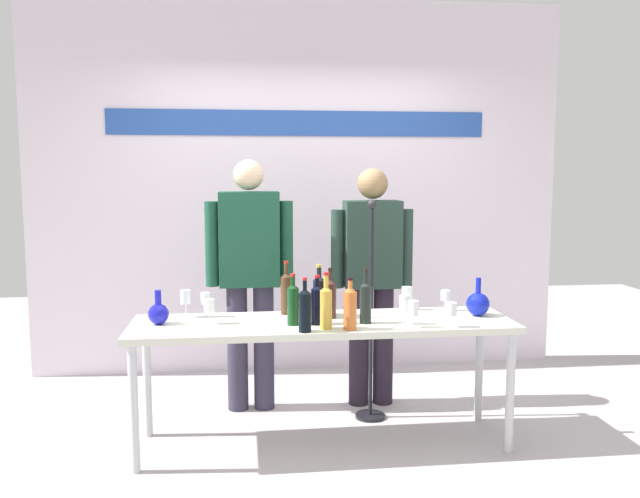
{
  "coord_description": "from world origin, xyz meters",
  "views": [
    {
      "loc": [
        -0.46,
        -3.72,
        1.64
      ],
      "look_at": [
        0.0,
        0.15,
        1.17
      ],
      "focal_mm": 36.38,
      "sensor_mm": 36.0,
      "label": 1
    }
  ],
  "objects": [
    {
      "name": "wine_bottle_1",
      "position": [
        -0.13,
        -0.25,
        0.89
      ],
      "size": [
        0.07,
        0.07,
        0.3
      ],
      "color": "black",
      "rests_on": "display_table"
    },
    {
      "name": "wine_bottle_8",
      "position": [
        0.12,
        -0.23,
        0.89
      ],
      "size": [
        0.07,
        0.07,
        0.3
      ],
      "color": "orange",
      "rests_on": "display_table"
    },
    {
      "name": "ground_plane",
      "position": [
        0.0,
        0.0,
        0.0
      ],
      "size": [
        10.0,
        10.0,
        0.0
      ],
      "primitive_type": "plane",
      "color": "#B3ABAF"
    },
    {
      "name": "presenter_right",
      "position": [
        0.42,
        0.65,
        0.94
      ],
      "size": [
        0.57,
        0.22,
        1.66
      ],
      "color": "#251B2A",
      "rests_on": "ground"
    },
    {
      "name": "wine_glass_right_0",
      "position": [
        0.7,
        -0.24,
        0.86
      ],
      "size": [
        0.06,
        0.06,
        0.14
      ],
      "color": "white",
      "rests_on": "display_table"
    },
    {
      "name": "wine_glass_right_2",
      "position": [
        0.81,
        0.19,
        0.85
      ],
      "size": [
        0.06,
        0.06,
        0.13
      ],
      "color": "white",
      "rests_on": "display_table"
    },
    {
      "name": "wine_bottle_4",
      "position": [
        0.24,
        -0.08,
        0.89
      ],
      "size": [
        0.07,
        0.07,
        0.32
      ],
      "color": "black",
      "rests_on": "display_table"
    },
    {
      "name": "wine_glass_left_0",
      "position": [
        -0.81,
        0.2,
        0.88
      ],
      "size": [
        0.06,
        0.06,
        0.17
      ],
      "color": "white",
      "rests_on": "display_table"
    },
    {
      "name": "display_table",
      "position": [
        0.0,
        0.0,
        0.69
      ],
      "size": [
        2.25,
        0.6,
        0.76
      ],
      "color": "silver",
      "rests_on": "ground"
    },
    {
      "name": "wine_bottle_0",
      "position": [
        -0.01,
        0.15,
        0.89
      ],
      "size": [
        0.07,
        0.07,
        0.32
      ],
      "color": "black",
      "rests_on": "display_table"
    },
    {
      "name": "wine_bottle_3",
      "position": [
        0.05,
        0.08,
        0.89
      ],
      "size": [
        0.07,
        0.07,
        0.3
      ],
      "color": "#42241C",
      "rests_on": "display_table"
    },
    {
      "name": "wine_bottle_7",
      "position": [
        -0.04,
        -0.07,
        0.88
      ],
      "size": [
        0.07,
        0.07,
        0.29
      ],
      "color": "black",
      "rests_on": "display_table"
    },
    {
      "name": "wine_glass_right_4",
      "position": [
        0.46,
        -0.14,
        0.88
      ],
      "size": [
        0.06,
        0.06,
        0.17
      ],
      "color": "white",
      "rests_on": "display_table"
    },
    {
      "name": "microphone_stand",
      "position": [
        0.37,
        0.39,
        0.48
      ],
      "size": [
        0.2,
        0.2,
        1.46
      ],
      "color": "black",
      "rests_on": "ground"
    },
    {
      "name": "wine_glass_left_2",
      "position": [
        -0.66,
        0.01,
        0.86
      ],
      "size": [
        0.06,
        0.06,
        0.15
      ],
      "color": "white",
      "rests_on": "display_table"
    },
    {
      "name": "wine_glass_left_1",
      "position": [
        -0.69,
        0.19,
        0.87
      ],
      "size": [
        0.06,
        0.06,
        0.15
      ],
      "color": "white",
      "rests_on": "display_table"
    },
    {
      "name": "decanter_blue_left",
      "position": [
        -0.95,
        0.03,
        0.83
      ],
      "size": [
        0.12,
        0.12,
        0.2
      ],
      "color": "#1A1BBC",
      "rests_on": "display_table"
    },
    {
      "name": "wine_bottle_2",
      "position": [
        -0.2,
        0.21,
        0.9
      ],
      "size": [
        0.07,
        0.07,
        0.33
      ],
      "color": "#492E1C",
      "rests_on": "display_table"
    },
    {
      "name": "presenter_left",
      "position": [
        -0.42,
        0.65,
        0.98
      ],
      "size": [
        0.59,
        0.22,
        1.72
      ],
      "color": "#312D3F",
      "rests_on": "ground"
    },
    {
      "name": "wine_glass_right_3",
      "position": [
        0.57,
        0.25,
        0.86
      ],
      "size": [
        0.07,
        0.07,
        0.15
      ],
      "color": "white",
      "rests_on": "display_table"
    },
    {
      "name": "wine_bottle_6",
      "position": [
        -0.18,
        -0.08,
        0.89
      ],
      "size": [
        0.07,
        0.07,
        0.3
      ],
      "color": "#103D18",
      "rests_on": "display_table"
    },
    {
      "name": "wine_bottle_5",
      "position": [
        -0.01,
        -0.19,
        0.89
      ],
      "size": [
        0.07,
        0.07,
        0.32
      ],
      "color": "gold",
      "rests_on": "display_table"
    },
    {
      "name": "decanter_blue_right",
      "position": [
        0.96,
        0.03,
        0.84
      ],
      "size": [
        0.14,
        0.14,
        0.24
      ],
      "color": "#111EB7",
      "rests_on": "display_table"
    },
    {
      "name": "back_wall",
      "position": [
        0.0,
        1.58,
        1.5
      ],
      "size": [
        4.32,
        0.11,
        3.0
      ],
      "color": "white",
      "rests_on": "ground"
    },
    {
      "name": "wine_glass_right_1",
      "position": [
        0.49,
        -0.22,
        0.87
      ],
      "size": [
        0.06,
        0.06,
        0.15
      ],
      "color": "white",
      "rests_on": "display_table"
    }
  ]
}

